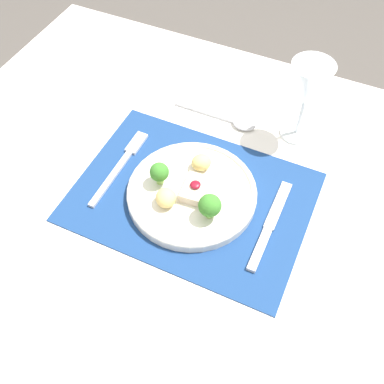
{
  "coord_description": "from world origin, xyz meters",
  "views": [
    {
      "loc": [
        0.21,
        -0.46,
        1.42
      ],
      "look_at": [
        0.0,
        -0.0,
        0.75
      ],
      "focal_mm": 42.0,
      "sensor_mm": 36.0,
      "label": 1
    }
  ],
  "objects_px": {
    "spoon": "(235,121)",
    "wine_glass_near": "(308,87)",
    "dinner_plate": "(191,194)",
    "knife": "(268,230)",
    "fork": "(123,162)"
  },
  "relations": [
    {
      "from": "spoon",
      "to": "wine_glass_near",
      "type": "relative_size",
      "value": 1.06
    },
    {
      "from": "wine_glass_near",
      "to": "dinner_plate",
      "type": "bearing_deg",
      "value": -117.63
    },
    {
      "from": "knife",
      "to": "spoon",
      "type": "distance_m",
      "value": 0.28
    },
    {
      "from": "fork",
      "to": "wine_glass_near",
      "type": "distance_m",
      "value": 0.39
    },
    {
      "from": "spoon",
      "to": "wine_glass_near",
      "type": "xyz_separation_m",
      "value": [
        0.13,
        0.02,
        0.12
      ]
    },
    {
      "from": "dinner_plate",
      "to": "spoon",
      "type": "xyz_separation_m",
      "value": [
        0.0,
        0.23,
        -0.01
      ]
    },
    {
      "from": "knife",
      "to": "wine_glass_near",
      "type": "relative_size",
      "value": 1.15
    },
    {
      "from": "spoon",
      "to": "wine_glass_near",
      "type": "distance_m",
      "value": 0.18
    },
    {
      "from": "dinner_plate",
      "to": "fork",
      "type": "height_order",
      "value": "dinner_plate"
    },
    {
      "from": "spoon",
      "to": "wine_glass_near",
      "type": "bearing_deg",
      "value": 14.84
    },
    {
      "from": "fork",
      "to": "knife",
      "type": "height_order",
      "value": "knife"
    },
    {
      "from": "fork",
      "to": "knife",
      "type": "distance_m",
      "value": 0.32
    },
    {
      "from": "spoon",
      "to": "knife",
      "type": "bearing_deg",
      "value": -52.23
    },
    {
      "from": "dinner_plate",
      "to": "spoon",
      "type": "distance_m",
      "value": 0.23
    },
    {
      "from": "knife",
      "to": "fork",
      "type": "bearing_deg",
      "value": 175.3
    }
  ]
}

